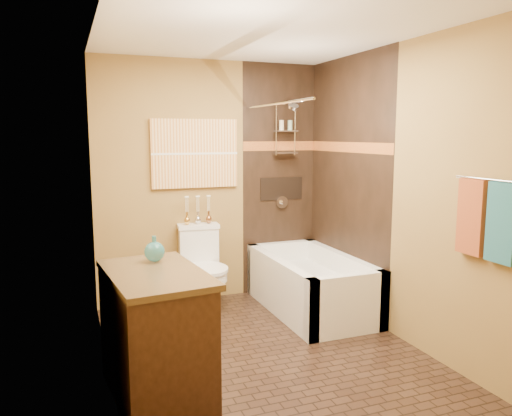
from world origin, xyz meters
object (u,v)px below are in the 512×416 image
sunset_painting (195,154)px  vanity (156,333)px  toilet (204,267)px  bathtub (311,288)px

sunset_painting → vanity: bearing=-112.3°
sunset_painting → toilet: bearing=-90.0°
vanity → bathtub: bearing=26.5°
toilet → vanity: 1.72m
sunset_painting → bathtub: 1.80m
bathtub → vanity: (-1.72, -1.10, 0.21)m
bathtub → vanity: size_ratio=1.47×
bathtub → toilet: (-0.98, 0.45, 0.20)m
bathtub → toilet: bearing=155.1°
sunset_painting → vanity: sunset_painting is taller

